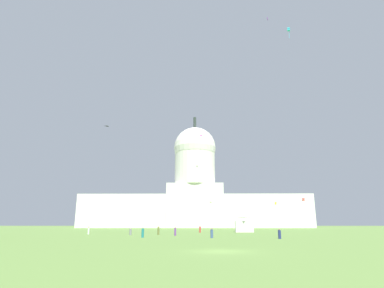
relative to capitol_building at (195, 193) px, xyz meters
name	(u,v)px	position (x,y,z in m)	size (l,w,h in m)	color
ground_plane	(222,251)	(2.94, -164.63, -20.24)	(800.00, 800.00, 0.00)	olive
capitol_building	(195,193)	(0.00, 0.00, 0.00)	(134.59, 25.80, 68.17)	silver
event_tent	(244,221)	(13.74, -102.90, -17.30)	(5.26, 5.20, 5.90)	white
person_teal_lawn_far_right	(143,233)	(-7.89, -138.06, -19.50)	(0.43, 0.43, 1.63)	#1E757A
person_denim_aisle_center	(212,233)	(3.28, -139.59, -19.55)	(0.56, 0.56, 1.54)	#3D5684
person_red_edge_west	(200,229)	(1.78, -106.73, -19.45)	(0.46, 0.46, 1.73)	red
person_grey_front_left	(131,232)	(-12.29, -126.14, -19.58)	(0.61, 0.61, 1.48)	gray
person_navy_near_tree_east	(280,234)	(13.25, -142.24, -19.59)	(0.47, 0.47, 1.46)	navy
person_white_front_center	(89,231)	(-22.20, -121.67, -19.51)	(0.50, 0.50, 1.60)	silver
person_purple_mid_left	(175,232)	(-3.17, -129.26, -19.49)	(0.51, 0.51, 1.63)	#703D93
person_olive_deep_crowd	(158,231)	(-6.99, -123.90, -19.45)	(0.47, 0.47, 1.74)	olive
kite_cyan_high	(289,30)	(24.23, -121.04, 29.36)	(0.85, 0.83, 2.96)	#33BCDB
kite_violet_high	(267,19)	(21.51, -111.75, 39.22)	(0.41, 0.82, 0.81)	purple
kite_black_high	(107,126)	(-34.77, -71.02, 19.83)	(1.64, 1.40, 0.25)	black
kite_magenta_high	(201,135)	(3.55, -22.43, 29.62)	(0.85, 0.26, 1.12)	#D1339E
kite_lime_low	(210,203)	(7.11, -44.79, -8.59)	(1.46, 1.34, 0.33)	#8CD133
kite_yellow_low	(276,204)	(34.49, -54.81, -9.76)	(0.80, 0.25, 2.56)	yellow
kite_red_low	(303,200)	(41.50, -69.29, -9.07)	(0.83, 0.85, 0.93)	red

